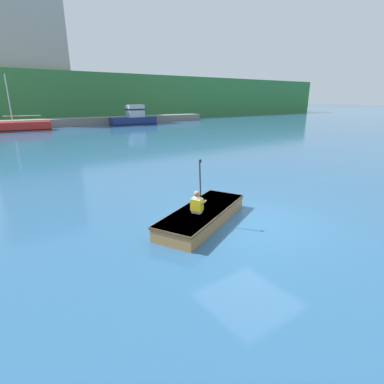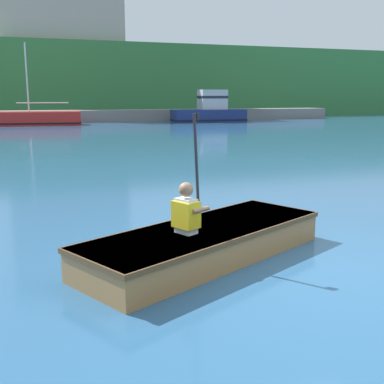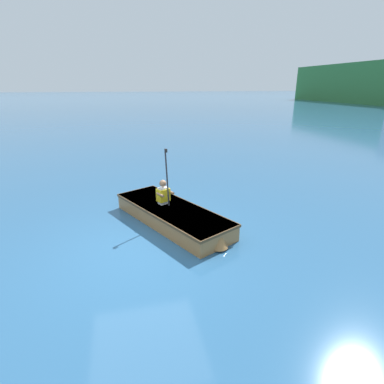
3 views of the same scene
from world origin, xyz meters
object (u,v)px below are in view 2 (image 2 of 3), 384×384
object	(u,v)px
moored_boat_dock_west_inner	(34,119)
rowboat_foreground	(208,240)
moored_boat_dock_center_near	(210,111)
person_paddler	(187,210)

from	to	relation	value
moored_boat_dock_west_inner	rowboat_foreground	distance (m)	29.90
moored_boat_dock_center_near	rowboat_foreground	xyz separation A→B (m)	(-11.54, -29.78, -0.63)
moored_boat_dock_center_near	person_paddler	world-z (taller)	moored_boat_dock_center_near
moored_boat_dock_west_inner	person_paddler	world-z (taller)	moored_boat_dock_west_inner
moored_boat_dock_west_inner	person_paddler	size ratio (longest dim) A/B	4.69
moored_boat_dock_center_near	rowboat_foreground	bearing A→B (deg)	-111.18
moored_boat_dock_west_inner	person_paddler	bearing A→B (deg)	-87.93
rowboat_foreground	person_paddler	bearing A→B (deg)	-153.45
rowboat_foreground	moored_boat_dock_center_near	bearing A→B (deg)	68.82
moored_boat_dock_center_near	person_paddler	size ratio (longest dim) A/B	4.17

